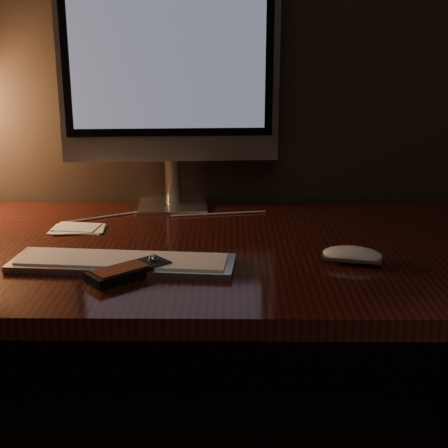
{
  "coord_description": "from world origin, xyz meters",
  "views": [
    {
      "loc": [
        0.04,
        0.56,
        1.18
      ],
      "look_at": [
        0.03,
        1.73,
        0.83
      ],
      "focal_mm": 50.0,
      "sensor_mm": 36.0,
      "label": 1
    }
  ],
  "objects_px": {
    "desk": "(213,288)",
    "mouse": "(352,257)",
    "media_remote": "(129,271)",
    "monitor": "(169,75)",
    "keyboard": "(123,262)"
  },
  "relations": [
    {
      "from": "desk",
      "to": "mouse",
      "type": "height_order",
      "value": "mouse"
    },
    {
      "from": "desk",
      "to": "mouse",
      "type": "xyz_separation_m",
      "value": [
        0.28,
        -0.18,
        0.14
      ]
    },
    {
      "from": "mouse",
      "to": "media_remote",
      "type": "height_order",
      "value": "media_remote"
    },
    {
      "from": "mouse",
      "to": "media_remote",
      "type": "relative_size",
      "value": 0.75
    },
    {
      "from": "monitor",
      "to": "media_remote",
      "type": "xyz_separation_m",
      "value": [
        -0.04,
        -0.51,
        -0.33
      ]
    },
    {
      "from": "monitor",
      "to": "media_remote",
      "type": "bearing_deg",
      "value": -98.22
    },
    {
      "from": "desk",
      "to": "mouse",
      "type": "distance_m",
      "value": 0.36
    },
    {
      "from": "mouse",
      "to": "media_remote",
      "type": "bearing_deg",
      "value": -155.41
    },
    {
      "from": "desk",
      "to": "keyboard",
      "type": "height_order",
      "value": "keyboard"
    },
    {
      "from": "desk",
      "to": "monitor",
      "type": "bearing_deg",
      "value": 114.88
    },
    {
      "from": "mouse",
      "to": "desk",
      "type": "bearing_deg",
      "value": 162.0
    },
    {
      "from": "keyboard",
      "to": "mouse",
      "type": "relative_size",
      "value": 3.72
    },
    {
      "from": "monitor",
      "to": "keyboard",
      "type": "bearing_deg",
      "value": -101.42
    },
    {
      "from": "keyboard",
      "to": "mouse",
      "type": "distance_m",
      "value": 0.46
    },
    {
      "from": "desk",
      "to": "keyboard",
      "type": "distance_m",
      "value": 0.3
    }
  ]
}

